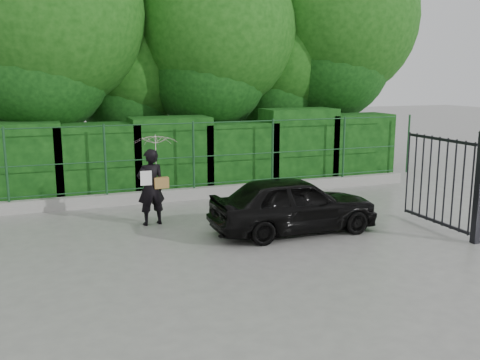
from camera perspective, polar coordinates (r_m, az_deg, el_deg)
name	(u,v)px	position (r m, az deg, el deg)	size (l,w,h in m)	color
ground	(238,251)	(10.27, -0.26, -7.55)	(80.00, 80.00, 0.00)	gray
kerb	(180,195)	(14.39, -6.44, -1.56)	(14.00, 0.25, 0.30)	#9E9E99
fence	(187,155)	(14.25, -5.67, 2.63)	(14.13, 0.06, 1.80)	#194522
hedge	(170,156)	(15.17, -7.50, 2.58)	(14.20, 1.20, 2.30)	black
trees	(187,32)	(17.51, -5.69, 15.42)	(17.10, 6.15, 8.08)	black
gate	(462,180)	(11.76, 22.59, -0.03)	(0.22, 2.33, 2.36)	black
woman	(154,166)	(11.95, -9.13, 1.52)	(0.96, 0.98, 2.02)	black
car	(294,204)	(11.37, 5.75, -2.57)	(1.44, 3.58, 1.22)	black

